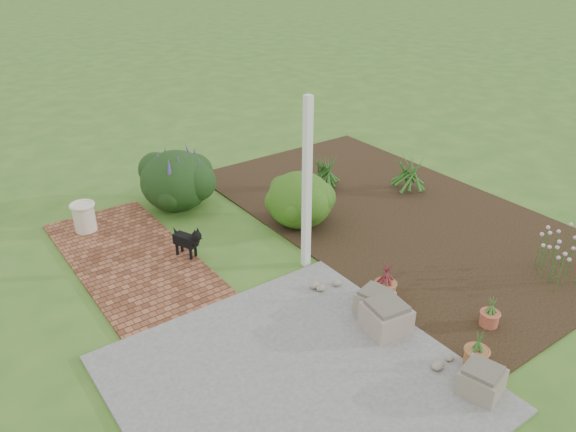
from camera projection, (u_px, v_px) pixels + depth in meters
ground at (293, 274)px, 7.93m from camera, size 80.00×80.00×0.00m
concrete_patio at (295, 383)px, 6.01m from camera, size 3.50×3.50×0.04m
brick_path at (131, 257)px, 8.30m from camera, size 1.60×3.50×0.04m
garden_bed at (394, 213)px, 9.58m from camera, size 4.00×7.00×0.03m
veranda_post at (307, 186)px, 7.58m from camera, size 0.10×0.10×2.50m
stone_trough_near at (481, 381)px, 5.81m from camera, size 0.49×0.49×0.27m
stone_trough_mid at (374, 302)px, 7.05m from camera, size 0.48×0.48×0.26m
stone_trough_far at (386, 318)px, 6.71m from camera, size 0.55×0.55×0.32m
black_dog at (188, 240)px, 8.17m from camera, size 0.31×0.51×0.46m
cream_ceramic_urn at (84, 217)px, 8.90m from camera, size 0.41×0.41×0.45m
evergreen_shrub at (300, 198)px, 9.02m from camera, size 1.42×1.42×0.91m
agapanthus_clump_back at (408, 171)px, 10.23m from camera, size 1.12×1.12×0.77m
agapanthus_clump_front at (325, 169)px, 10.38m from camera, size 1.00×1.00×0.72m
pink_flower_patch at (571, 257)px, 7.66m from camera, size 1.05×1.05×0.65m
terracotta_pot_bronze at (385, 290)px, 7.35m from camera, size 0.30×0.30×0.22m
terracotta_pot_small_left at (489, 319)px, 6.83m from camera, size 0.27×0.27×0.19m
terracotta_pot_small_right at (476, 357)px, 6.19m from camera, size 0.34×0.34×0.22m
purple_flowering_bush at (176, 179)px, 9.63m from camera, size 1.57×1.57×1.04m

